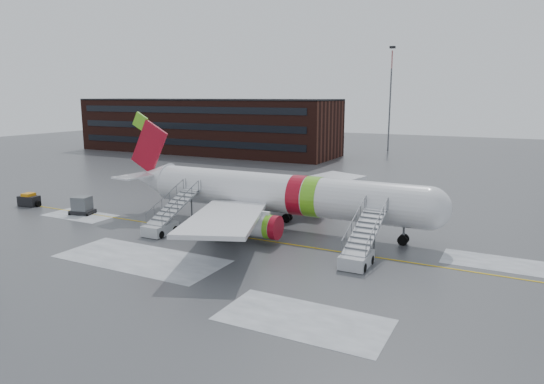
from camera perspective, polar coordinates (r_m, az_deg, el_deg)
The scene contains 9 objects.
ground at distance 45.26m, azimuth -0.83°, elevation -5.31°, with size 260.00×260.00×0.00m, color #494C4F.
airliner at distance 47.91m, azimuth 0.08°, elevation -0.17°, with size 35.03×32.97×11.18m.
airstair_fwd at distance 38.62m, azimuth 10.26°, elevation -6.77°, with size 2.05×7.70×3.48m.
airstair_aft at distance 47.57m, azimuth -12.46°, elevation -3.43°, with size 2.05×7.70×3.48m.
pushback_tug at distance 45.60m, azimuth -6.40°, elevation -4.22°, with size 3.57×3.23×1.80m.
uld_container at distance 57.67m, azimuth -21.44°, elevation -1.53°, with size 2.79×2.33×1.98m.
baggage_tractor at distance 64.60m, azimuth -26.68°, elevation -0.90°, with size 3.08×1.72×1.55m.
terminal_building at distance 114.12m, azimuth -7.88°, elevation 7.75°, with size 62.00×16.11×12.30m.
light_mast_far_n at distance 119.71m, azimuth 13.77°, elevation 11.35°, with size 1.20×1.20×24.25m.
Camera 1 is at (20.43, -38.28, 12.86)m, focal length 32.00 mm.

